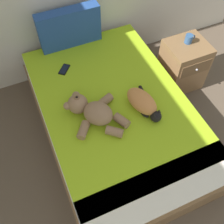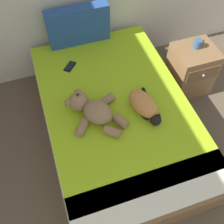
# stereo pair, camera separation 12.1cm
# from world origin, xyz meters

# --- Properties ---
(ground_plane) EXTENTS (10.67, 10.67, 0.00)m
(ground_plane) POSITION_xyz_m (2.02, 2.13, 0.00)
(ground_plane) COLOR brown
(bed) EXTENTS (1.35, 2.09, 0.50)m
(bed) POSITION_xyz_m (1.82, 3.16, 0.25)
(bed) COLOR olive
(bed) RESTS_ON ground_plane
(patterned_cushion) EXTENTS (0.66, 0.13, 0.41)m
(patterned_cushion) POSITION_xyz_m (1.72, 4.12, 0.71)
(patterned_cushion) COLOR #264C99
(patterned_cushion) RESTS_ON bed
(cat) EXTENTS (0.27, 0.44, 0.15)m
(cat) POSITION_xyz_m (2.03, 3.01, 0.57)
(cat) COLOR #D18447
(cat) RESTS_ON bed
(teddy_bear) EXTENTS (0.49, 0.57, 0.19)m
(teddy_bear) POSITION_xyz_m (1.58, 3.10, 0.58)
(teddy_bear) COLOR #937051
(teddy_bear) RESTS_ON bed
(cell_phone) EXTENTS (0.15, 0.16, 0.01)m
(cell_phone) POSITION_xyz_m (1.52, 3.76, 0.51)
(cell_phone) COLOR black
(cell_phone) RESTS_ON bed
(nightstand) EXTENTS (0.44, 0.44, 0.58)m
(nightstand) POSITION_xyz_m (2.83, 3.50, 0.29)
(nightstand) COLOR olive
(nightstand) RESTS_ON ground_plane
(mug) EXTENTS (0.12, 0.08, 0.09)m
(mug) POSITION_xyz_m (2.84, 3.54, 0.63)
(mug) COLOR #33598C
(mug) RESTS_ON nightstand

